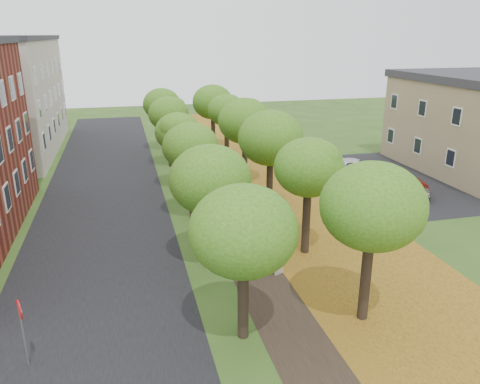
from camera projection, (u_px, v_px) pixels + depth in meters
ground at (299, 327)px, 17.65m from camera, size 120.00×120.00×0.00m
street_asphalt at (103, 208)px, 29.68m from camera, size 8.00×70.00×0.01m
footpath at (219, 199)px, 31.42m from camera, size 3.20×70.00×0.01m
leaf_verge at (289, 193)px, 32.58m from camera, size 7.50×70.00×0.01m
parking_lot at (390, 180)px, 35.48m from camera, size 9.00×16.00×0.01m
tree_row_west at (184, 138)px, 29.54m from camera, size 3.52×33.52×5.80m
tree_row_east at (256, 134)px, 30.66m from camera, size 3.52×33.52×5.80m
bench at (265, 258)px, 22.02m from camera, size 1.30×1.99×0.92m
street_sign at (21, 319)px, 15.00m from camera, size 0.27×0.63×2.50m
car_silver at (400, 189)px, 31.27m from camera, size 4.30×3.06×1.36m
car_red at (394, 183)px, 32.29m from camera, size 4.74×2.48×1.49m
car_grey at (378, 178)px, 33.32m from camera, size 5.60×3.30×1.52m
car_white at (355, 169)px, 35.56m from camera, size 5.95×4.13×1.51m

